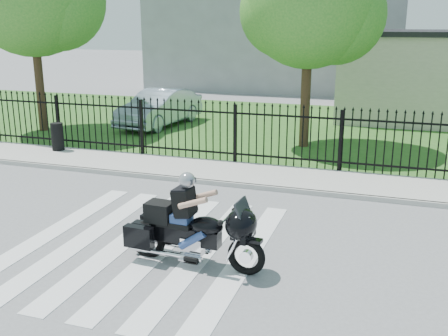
% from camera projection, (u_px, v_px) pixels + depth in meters
% --- Properties ---
extents(ground, '(120.00, 120.00, 0.00)m').
position_uv_depth(ground, '(142.00, 245.00, 9.91)').
color(ground, slate).
rests_on(ground, ground).
extents(crosswalk, '(5.00, 5.50, 0.01)m').
position_uv_depth(crosswalk, '(142.00, 245.00, 9.91)').
color(crosswalk, silver).
rests_on(crosswalk, ground).
extents(sidewalk, '(40.00, 2.00, 0.12)m').
position_uv_depth(sidewalk, '(224.00, 172.00, 14.47)').
color(sidewalk, '#ADAAA3').
rests_on(sidewalk, ground).
extents(curb, '(40.00, 0.12, 0.12)m').
position_uv_depth(curb, '(212.00, 183.00, 13.55)').
color(curb, '#ADAAA3').
rests_on(curb, ground).
extents(grass_strip, '(40.00, 12.00, 0.02)m').
position_uv_depth(grass_strip, '(279.00, 127.00, 20.88)').
color(grass_strip, '#25521C').
rests_on(grass_strip, ground).
extents(iron_fence, '(26.00, 0.04, 1.80)m').
position_uv_depth(iron_fence, '(235.00, 135.00, 15.15)').
color(iron_fence, black).
rests_on(iron_fence, ground).
extents(tree_mid, '(4.20, 4.20, 6.78)m').
position_uv_depth(tree_mid, '(309.00, 2.00, 16.42)').
color(tree_mid, '#382316').
rests_on(tree_mid, ground).
extents(motorcycle_rider, '(2.57, 0.87, 1.70)m').
position_uv_depth(motorcycle_rider, '(191.00, 227.00, 8.98)').
color(motorcycle_rider, black).
rests_on(motorcycle_rider, ground).
extents(parked_car, '(2.10, 4.55, 1.44)m').
position_uv_depth(parked_car, '(160.00, 108.00, 20.93)').
color(parked_car, '#94A4BA').
rests_on(parked_car, grass_strip).
extents(litter_bin, '(0.51, 0.51, 0.87)m').
position_uv_depth(litter_bin, '(57.00, 137.00, 16.59)').
color(litter_bin, black).
rests_on(litter_bin, sidewalk).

